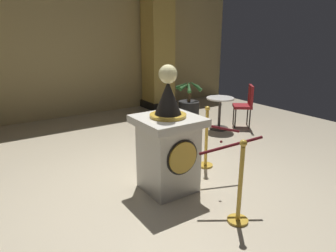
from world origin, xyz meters
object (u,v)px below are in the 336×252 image
pedestal_clock (168,144)px  cafe_table (220,109)px  potted_palm_right (189,106)px  cafe_chair_red (246,102)px  stanchion_far (206,146)px  stanchion_near (240,195)px

pedestal_clock → cafe_table: size_ratio=2.38×
cafe_table → potted_palm_right: bearing=88.6°
cafe_chair_red → potted_palm_right: bearing=113.2°
pedestal_clock → stanchion_far: size_ratio=1.70×
stanchion_near → cafe_table: stanchion_near is taller
stanchion_far → cafe_chair_red: size_ratio=1.04×
cafe_chair_red → cafe_table: bearing=162.1°
cafe_chair_red → pedestal_clock: bearing=-154.7°
potted_palm_right → cafe_chair_red: (0.58, -1.35, 0.27)m
pedestal_clock → potted_palm_right: size_ratio=1.74×
pedestal_clock → cafe_chair_red: (3.09, 1.46, -0.08)m
pedestal_clock → potted_palm_right: 3.79m
pedestal_clock → cafe_chair_red: pedestal_clock is taller
cafe_table → pedestal_clock: bearing=-146.3°
potted_palm_right → stanchion_far: bearing=-122.2°
potted_palm_right → cafe_chair_red: potted_palm_right is taller
pedestal_clock → stanchion_far: bearing=17.1°
pedestal_clock → cafe_chair_red: 3.42m
stanchion_near → cafe_table: bearing=50.7°
stanchion_far → cafe_table: size_ratio=1.40×
potted_palm_right → pedestal_clock: bearing=-131.8°
pedestal_clock → stanchion_near: size_ratio=1.71×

